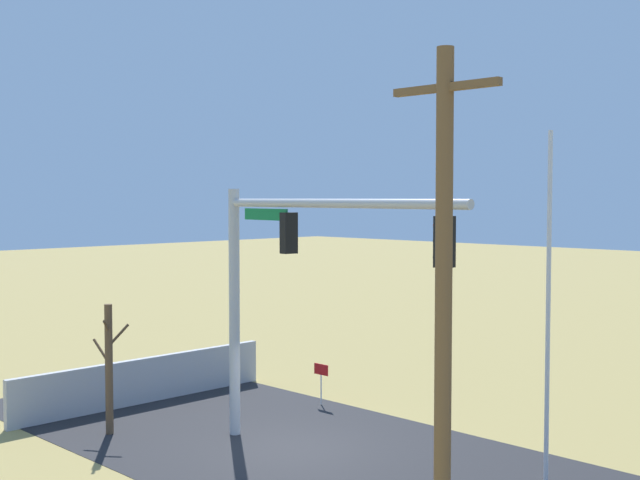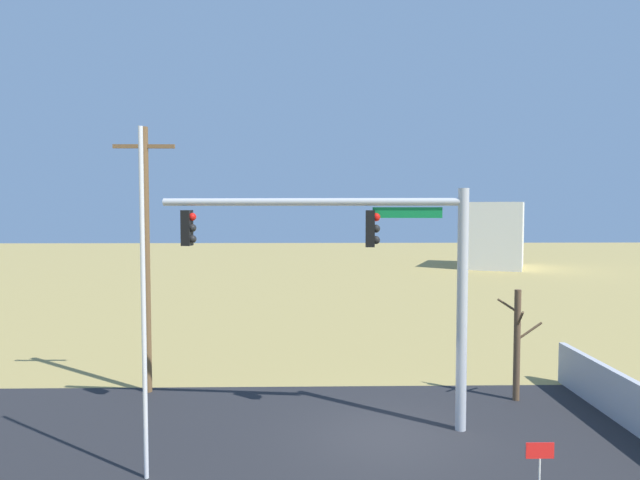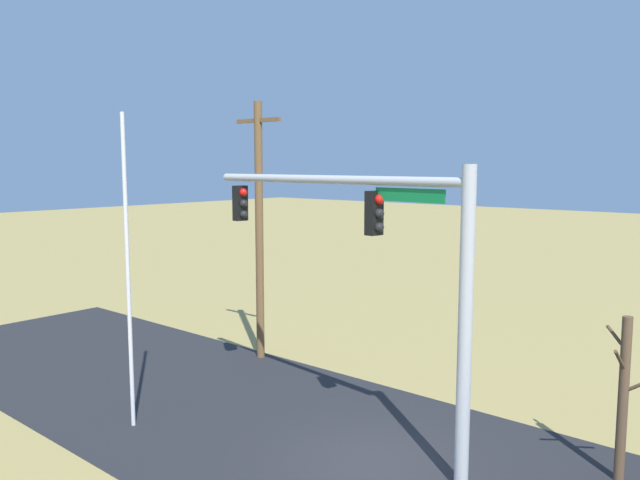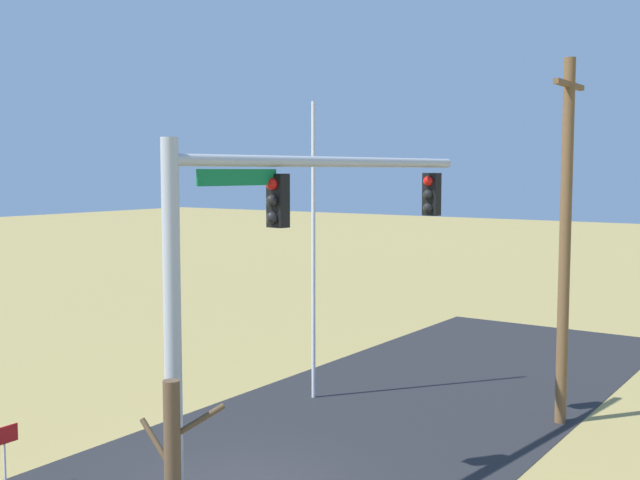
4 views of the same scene
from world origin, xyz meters
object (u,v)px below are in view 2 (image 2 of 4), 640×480
signal_mast (375,258)px  distant_building (497,235)px  utility_pole (146,256)px  open_sign (540,458)px  flagpole (144,305)px  bare_tree (517,343)px

signal_mast → distant_building: 44.12m
utility_pole → distant_building: size_ratio=1.09×
open_sign → distant_building: 46.97m
flagpole → utility_pole: utility_pole is taller
distant_building → bare_tree: bearing=-175.7°
distant_building → open_sign: bearing=-175.5°
signal_mast → distant_building: distant_building is taller
bare_tree → distant_building: (12.19, 38.78, 1.42)m
flagpole → open_sign: flagpole is taller
signal_mast → utility_pole: size_ratio=0.97×
signal_mast → bare_tree: bearing=23.9°
flagpole → signal_mast: bearing=28.0°
bare_tree → open_sign: bare_tree is taller
utility_pole → open_sign: 12.46m
flagpole → bare_tree: (9.82, 4.83, -2.02)m
flagpole → utility_pole: size_ratio=0.90×
flagpole → utility_pole: (-1.59, 5.88, 0.56)m
bare_tree → signal_mast: bearing=-156.1°
distant_building → utility_pole: bearing=169.7°
bare_tree → distant_building: bearing=72.6°
flagpole → bare_tree: flagpole is taller
flagpole → utility_pole: 6.12m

